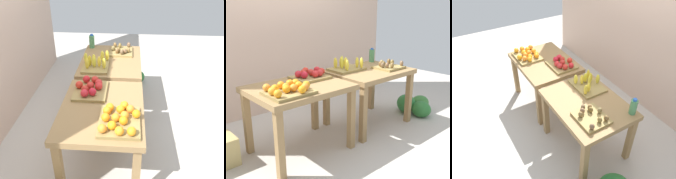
# 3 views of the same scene
# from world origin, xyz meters

# --- Properties ---
(ground_plane) EXTENTS (8.00, 8.00, 0.00)m
(ground_plane) POSITION_xyz_m (0.00, 0.00, 0.00)
(ground_plane) COLOR #B9B2A8
(back_wall) EXTENTS (4.40, 0.12, 3.00)m
(back_wall) POSITION_xyz_m (0.00, 1.35, 1.50)
(back_wall) COLOR beige
(back_wall) RESTS_ON ground_plane
(display_table_left) EXTENTS (1.04, 0.80, 0.77)m
(display_table_left) POSITION_xyz_m (-0.56, 0.00, 0.65)
(display_table_left) COLOR olive
(display_table_left) RESTS_ON ground_plane
(display_table_right) EXTENTS (1.04, 0.80, 0.77)m
(display_table_right) POSITION_xyz_m (0.56, 0.00, 0.65)
(display_table_right) COLOR olive
(display_table_right) RESTS_ON ground_plane
(orange_bin) EXTENTS (0.46, 0.38, 0.11)m
(orange_bin) POSITION_xyz_m (-0.79, -0.18, 0.81)
(orange_bin) COLOR olive
(orange_bin) RESTS_ON display_table_left
(apple_bin) EXTENTS (0.41, 0.35, 0.11)m
(apple_bin) POSITION_xyz_m (-0.29, 0.15, 0.81)
(apple_bin) COLOR olive
(apple_bin) RESTS_ON display_table_left
(banana_crate) EXTENTS (0.44, 0.32, 0.17)m
(banana_crate) POSITION_xyz_m (0.31, 0.17, 0.81)
(banana_crate) COLOR olive
(banana_crate) RESTS_ON display_table_right
(kiwi_bin) EXTENTS (0.36, 0.32, 0.10)m
(kiwi_bin) POSITION_xyz_m (0.81, -0.12, 0.80)
(kiwi_bin) COLOR olive
(kiwi_bin) RESTS_ON display_table_right
(water_bottle) EXTENTS (0.08, 0.08, 0.21)m
(water_bottle) POSITION_xyz_m (0.97, 0.32, 0.86)
(water_bottle) COLOR #4C8C59
(water_bottle) RESTS_ON display_table_right
(watermelon_pile) EXTENTS (0.64, 0.64, 0.27)m
(watermelon_pile) POSITION_xyz_m (1.37, -0.22, 0.13)
(watermelon_pile) COLOR #336E2F
(watermelon_pile) RESTS_ON ground_plane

